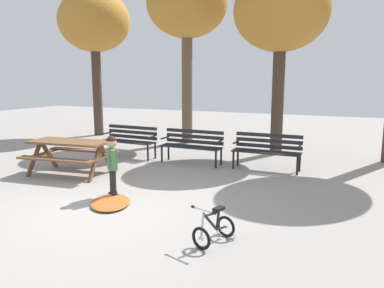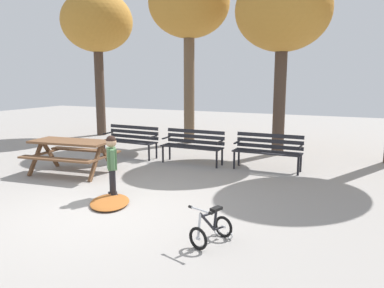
# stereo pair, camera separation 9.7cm
# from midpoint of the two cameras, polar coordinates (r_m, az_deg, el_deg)

# --- Properties ---
(ground) EXTENTS (36.00, 36.00, 0.00)m
(ground) POSITION_cam_midpoint_polar(r_m,az_deg,el_deg) (6.43, -13.57, -9.90)
(ground) COLOR gray
(picnic_table) EXTENTS (1.94, 1.54, 0.79)m
(picnic_table) POSITION_cam_midpoint_polar(r_m,az_deg,el_deg) (8.90, -17.63, -0.60)
(picnic_table) COLOR brown
(picnic_table) RESTS_ON ground
(park_bench_far_left) EXTENTS (1.62, 0.53, 0.85)m
(park_bench_far_left) POSITION_cam_midpoint_polar(r_m,az_deg,el_deg) (10.48, -8.95, 0.85)
(park_bench_far_left) COLOR #232328
(park_bench_far_left) RESTS_ON ground
(park_bench_left) EXTENTS (1.61, 0.49, 0.85)m
(park_bench_left) POSITION_cam_midpoint_polar(r_m,az_deg,el_deg) (9.54, 0.48, 0.07)
(park_bench_left) COLOR #232328
(park_bench_left) RESTS_ON ground
(park_bench_right) EXTENTS (1.60, 0.46, 0.85)m
(park_bench_right) POSITION_cam_midpoint_polar(r_m,az_deg,el_deg) (9.05, 11.79, -0.69)
(park_bench_right) COLOR #232328
(park_bench_right) RESTS_ON ground
(child_standing) EXTENTS (0.31, 0.35, 1.14)m
(child_standing) POSITION_cam_midpoint_polar(r_m,az_deg,el_deg) (6.95, -11.71, -2.51)
(child_standing) COLOR black
(child_standing) RESTS_ON ground
(kids_bicycle) EXTENTS (0.50, 0.63, 0.54)m
(kids_bicycle) POSITION_cam_midpoint_polar(r_m,az_deg,el_deg) (5.07, 3.54, -12.73)
(kids_bicycle) COLOR black
(kids_bicycle) RESTS_ON ground
(leaf_pile) EXTENTS (1.06, 1.16, 0.07)m
(leaf_pile) POSITION_cam_midpoint_polar(r_m,az_deg,el_deg) (6.72, -11.98, -8.62)
(leaf_pile) COLOR #9E5623
(leaf_pile) RESTS_ON ground
(tree_far_left) EXTENTS (2.60, 2.60, 5.30)m
(tree_far_left) POSITION_cam_midpoint_polar(r_m,az_deg,el_deg) (14.82, -14.05, 17.38)
(tree_far_left) COLOR #423328
(tree_far_left) RESTS_ON ground
(tree_left) EXTENTS (2.60, 2.60, 5.62)m
(tree_left) POSITION_cam_midpoint_polar(r_m,az_deg,el_deg) (12.74, -0.22, 20.33)
(tree_left) COLOR brown
(tree_left) RESTS_ON ground
(tree_center) EXTENTS (2.60, 2.60, 5.06)m
(tree_center) POSITION_cam_midpoint_polar(r_m,az_deg,el_deg) (11.05, 13.92, 18.82)
(tree_center) COLOR #423328
(tree_center) RESTS_ON ground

